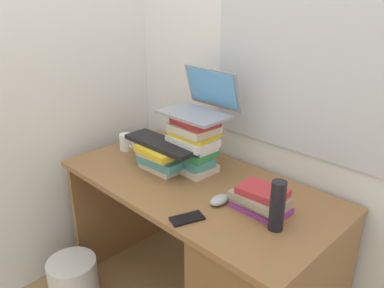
{
  "coord_description": "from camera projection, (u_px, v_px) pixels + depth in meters",
  "views": [
    {
      "loc": [
        1.15,
        -1.19,
        1.63
      ],
      "look_at": [
        -0.05,
        0.02,
        0.93
      ],
      "focal_mm": 36.43,
      "sensor_mm": 36.0,
      "label": 1
    }
  ],
  "objects": [
    {
      "name": "keyboard",
      "position": [
        161.0,
        144.0,
        1.95
      ],
      "size": [
        0.42,
        0.15,
        0.02
      ],
      "primitive_type": "cube",
      "rotation": [
        0.0,
        0.0,
        0.01
      ],
      "color": "black",
      "rests_on": "book_stack_keyboard_riser"
    },
    {
      "name": "water_bottle",
      "position": [
        277.0,
        206.0,
        1.48
      ],
      "size": [
        0.06,
        0.06,
        0.2
      ],
      "primitive_type": "cylinder",
      "color": "black",
      "rests_on": "desk"
    },
    {
      "name": "book_stack_side",
      "position": [
        261.0,
        200.0,
        1.62
      ],
      "size": [
        0.24,
        0.17,
        0.1
      ],
      "color": "#8C338C",
      "rests_on": "desk"
    },
    {
      "name": "wall_back",
      "position": [
        252.0,
        58.0,
        1.92
      ],
      "size": [
        6.0,
        0.06,
        2.6
      ],
      "color": "white",
      "rests_on": "ground"
    },
    {
      "name": "laptop",
      "position": [
        202.0,
        103.0,
        1.9
      ],
      "size": [
        0.34,
        0.27,
        0.21
      ],
      "color": "gray",
      "rests_on": "book_stack_tall"
    },
    {
      "name": "mug",
      "position": [
        126.0,
        142.0,
        2.22
      ],
      "size": [
        0.11,
        0.07,
        0.1
      ],
      "color": "white",
      "rests_on": "desk"
    },
    {
      "name": "wastebasket",
      "position": [
        74.0,
        281.0,
        2.13
      ],
      "size": [
        0.26,
        0.26,
        0.26
      ],
      "primitive_type": "cylinder",
      "color": "silver",
      "rests_on": "ground"
    },
    {
      "name": "cell_phone",
      "position": [
        187.0,
        218.0,
        1.57
      ],
      "size": [
        0.11,
        0.15,
        0.01
      ],
      "primitive_type": "cube",
      "rotation": [
        0.0,
        0.0,
        -0.36
      ],
      "color": "black",
      "rests_on": "desk"
    },
    {
      "name": "computer_mouse",
      "position": [
        220.0,
        200.0,
        1.68
      ],
      "size": [
        0.06,
        0.1,
        0.04
      ],
      "primitive_type": "ellipsoid",
      "color": "#A5A8AD",
      "rests_on": "desk"
    },
    {
      "name": "wall_left",
      "position": [
        92.0,
        48.0,
        2.2
      ],
      "size": [
        0.05,
        6.0,
        2.6
      ],
      "primitive_type": "cube",
      "color": "silver",
      "rests_on": "ground"
    },
    {
      "name": "desk",
      "position": [
        247.0,
        277.0,
        1.76
      ],
      "size": [
        1.37,
        0.69,
        0.75
      ],
      "color": "olive",
      "rests_on": "ground"
    },
    {
      "name": "book_stack_tall",
      "position": [
        194.0,
        143.0,
        1.94
      ],
      "size": [
        0.25,
        0.2,
        0.29
      ],
      "color": "beige",
      "rests_on": "desk"
    },
    {
      "name": "book_stack_keyboard_riser",
      "position": [
        162.0,
        157.0,
        1.97
      ],
      "size": [
        0.25,
        0.21,
        0.13
      ],
      "color": "beige",
      "rests_on": "desk"
    }
  ]
}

